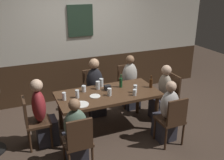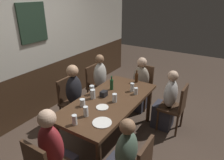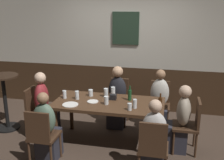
{
  "view_description": "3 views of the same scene",
  "coord_description": "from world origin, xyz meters",
  "px_view_note": "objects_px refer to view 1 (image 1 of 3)",
  "views": [
    {
      "loc": [
        -1.55,
        -3.87,
        2.62
      ],
      "look_at": [
        0.04,
        -0.1,
        1.02
      ],
      "focal_mm": 41.14,
      "sensor_mm": 36.0,
      "label": 1
    },
    {
      "loc": [
        -2.36,
        -1.52,
        2.3
      ],
      "look_at": [
        0.2,
        0.08,
        0.98
      ],
      "focal_mm": 32.6,
      "sensor_mm": 36.0,
      "label": 2
    },
    {
      "loc": [
        0.95,
        -4.08,
        2.34
      ],
      "look_at": [
        0.04,
        0.05,
        1.11
      ],
      "focal_mm": 43.41,
      "sensor_mm": 36.0,
      "label": 3
    }
  ],
  "objects_px": {
    "chair_right_near": "(173,119)",
    "tumbler_water": "(109,93)",
    "beer_bottle_brown": "(151,83)",
    "plate_white_small": "(95,96)",
    "person_left_near": "(76,137)",
    "person_head_east": "(162,96)",
    "plate_white_large": "(81,104)",
    "condiment_caddy": "(107,88)",
    "beer_bottle_green": "(121,82)",
    "pint_glass_amber": "(77,94)",
    "chair_head_east": "(169,94)",
    "person_right_near": "(167,116)",
    "chair_right_far": "(127,83)",
    "chair_mid_far": "(93,88)",
    "dining_table": "(108,97)",
    "pint_glass_stout": "(84,89)",
    "tumbler_short": "(101,83)",
    "beer_glass_half": "(135,89)",
    "highball_clear": "(135,93)",
    "person_mid_far": "(95,91)",
    "pint_glass_pale": "(64,97)",
    "person_right_far": "(130,86)",
    "chair_head_west": "(33,120)",
    "beer_glass_tall": "(98,86)",
    "chair_left_near": "(78,140)"
  },
  "relations": [
    {
      "from": "pint_glass_stout",
      "to": "pint_glass_pale",
      "type": "height_order",
      "value": "pint_glass_pale"
    },
    {
      "from": "person_right_near",
      "to": "pint_glass_amber",
      "type": "relative_size",
      "value": 7.64
    },
    {
      "from": "chair_right_near",
      "to": "chair_mid_far",
      "type": "height_order",
      "value": "same"
    },
    {
      "from": "chair_left_near",
      "to": "plate_white_small",
      "type": "xyz_separation_m",
      "value": [
        0.54,
        0.81,
        0.25
      ]
    },
    {
      "from": "plate_white_small",
      "to": "pint_glass_pale",
      "type": "bearing_deg",
      "value": 172.9
    },
    {
      "from": "dining_table",
      "to": "chair_right_far",
      "type": "distance_m",
      "value": 1.18
    },
    {
      "from": "chair_right_near",
      "to": "tumbler_water",
      "type": "height_order",
      "value": "chair_right_near"
    },
    {
      "from": "person_head_east",
      "to": "beer_bottle_green",
      "type": "relative_size",
      "value": 4.42
    },
    {
      "from": "chair_head_west",
      "to": "chair_mid_far",
      "type": "distance_m",
      "value": 1.57
    },
    {
      "from": "pint_glass_pale",
      "to": "beer_bottle_green",
      "type": "height_order",
      "value": "beer_bottle_green"
    },
    {
      "from": "dining_table",
      "to": "person_mid_far",
      "type": "distance_m",
      "value": 0.71
    },
    {
      "from": "chair_head_west",
      "to": "beer_bottle_green",
      "type": "relative_size",
      "value": 3.5
    },
    {
      "from": "person_left_near",
      "to": "beer_glass_tall",
      "type": "distance_m",
      "value": 1.21
    },
    {
      "from": "pint_glass_amber",
      "to": "plate_white_small",
      "type": "height_order",
      "value": "pint_glass_amber"
    },
    {
      "from": "chair_head_west",
      "to": "tumbler_water",
      "type": "distance_m",
      "value": 1.34
    },
    {
      "from": "tumbler_water",
      "to": "pint_glass_amber",
      "type": "distance_m",
      "value": 0.55
    },
    {
      "from": "pint_glass_pale",
      "to": "person_right_near",
      "type": "bearing_deg",
      "value": -24.15
    },
    {
      "from": "person_left_near",
      "to": "person_head_east",
      "type": "height_order",
      "value": "person_head_east"
    },
    {
      "from": "chair_right_near",
      "to": "pint_glass_amber",
      "type": "bearing_deg",
      "value": 147.23
    },
    {
      "from": "person_left_near",
      "to": "pint_glass_stout",
      "type": "xyz_separation_m",
      "value": [
        0.42,
        0.91,
        0.34
      ]
    },
    {
      "from": "chair_head_east",
      "to": "chair_right_near",
      "type": "bearing_deg",
      "value": -121.57
    },
    {
      "from": "beer_bottle_green",
      "to": "condiment_caddy",
      "type": "relative_size",
      "value": 2.28
    },
    {
      "from": "pint_glass_pale",
      "to": "beer_bottle_green",
      "type": "xyz_separation_m",
      "value": [
        1.11,
        0.14,
        0.04
      ]
    },
    {
      "from": "beer_bottle_green",
      "to": "condiment_caddy",
      "type": "height_order",
      "value": "beer_bottle_green"
    },
    {
      "from": "plate_white_large",
      "to": "condiment_caddy",
      "type": "xyz_separation_m",
      "value": [
        0.62,
        0.39,
        0.04
      ]
    },
    {
      "from": "person_left_near",
      "to": "person_right_near",
      "type": "xyz_separation_m",
      "value": [
        1.59,
        -0.0,
        0.01
      ]
    },
    {
      "from": "beer_bottle_brown",
      "to": "plate_white_small",
      "type": "distance_m",
      "value": 1.1
    },
    {
      "from": "beer_glass_tall",
      "to": "person_head_east",
      "type": "bearing_deg",
      "value": -10.75
    },
    {
      "from": "plate_white_large",
      "to": "chair_right_far",
      "type": "bearing_deg",
      "value": 39.01
    },
    {
      "from": "chair_right_far",
      "to": "beer_bottle_brown",
      "type": "distance_m",
      "value": 0.98
    },
    {
      "from": "chair_right_near",
      "to": "person_right_far",
      "type": "height_order",
      "value": "person_right_far"
    },
    {
      "from": "tumbler_short",
      "to": "beer_glass_half",
      "type": "bearing_deg",
      "value": -47.98
    },
    {
      "from": "chair_right_far",
      "to": "pint_glass_stout",
      "type": "bearing_deg",
      "value": -151.86
    },
    {
      "from": "person_right_near",
      "to": "tumbler_water",
      "type": "height_order",
      "value": "person_right_near"
    },
    {
      "from": "tumbler_water",
      "to": "plate_white_small",
      "type": "height_order",
      "value": "tumbler_water"
    },
    {
      "from": "chair_head_east",
      "to": "beer_glass_tall",
      "type": "relative_size",
      "value": 5.78
    },
    {
      "from": "chair_head_east",
      "to": "plate_white_small",
      "type": "relative_size",
      "value": 4.8
    },
    {
      "from": "person_head_east",
      "to": "person_mid_far",
      "type": "height_order",
      "value": "person_mid_far"
    },
    {
      "from": "pint_glass_stout",
      "to": "highball_clear",
      "type": "bearing_deg",
      "value": -32.92
    },
    {
      "from": "tumbler_water",
      "to": "plate_white_small",
      "type": "xyz_separation_m",
      "value": [
        -0.24,
        0.06,
        -0.05
      ]
    },
    {
      "from": "dining_table",
      "to": "chair_mid_far",
      "type": "relative_size",
      "value": 2.06
    },
    {
      "from": "chair_head_west",
      "to": "person_right_near",
      "type": "height_order",
      "value": "person_right_near"
    },
    {
      "from": "chair_right_near",
      "to": "pint_glass_pale",
      "type": "height_order",
      "value": "chair_right_near"
    },
    {
      "from": "chair_head_east",
      "to": "beer_bottle_green",
      "type": "bearing_deg",
      "value": 170.92
    },
    {
      "from": "pint_glass_stout",
      "to": "pint_glass_amber",
      "type": "xyz_separation_m",
      "value": [
        -0.18,
        -0.21,
        0.01
      ]
    },
    {
      "from": "dining_table",
      "to": "pint_glass_amber",
      "type": "relative_size",
      "value": 12.44
    },
    {
      "from": "person_left_near",
      "to": "beer_bottle_green",
      "type": "bearing_deg",
      "value": 37.13
    },
    {
      "from": "pint_glass_amber",
      "to": "condiment_caddy",
      "type": "bearing_deg",
      "value": 11.02
    },
    {
      "from": "highball_clear",
      "to": "beer_bottle_brown",
      "type": "bearing_deg",
      "value": 24.57
    },
    {
      "from": "tumbler_water",
      "to": "plate_white_large",
      "type": "bearing_deg",
      "value": -164.95
    }
  ]
}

